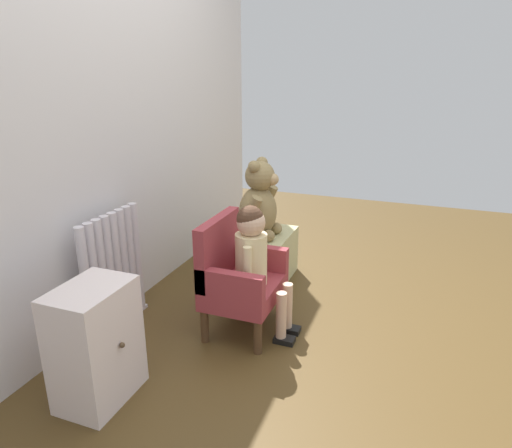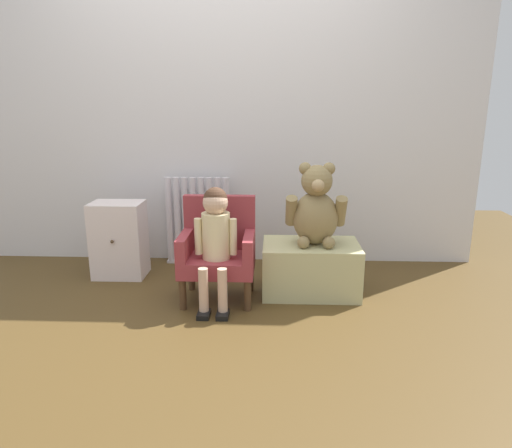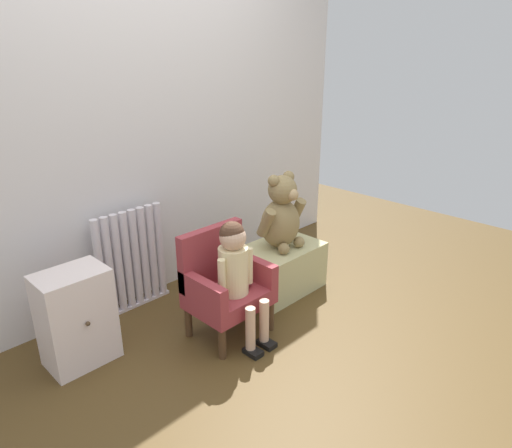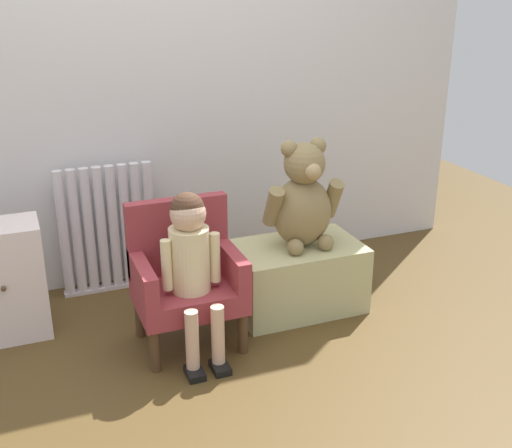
% 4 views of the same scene
% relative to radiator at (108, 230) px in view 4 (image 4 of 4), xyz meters
% --- Properties ---
extents(ground_plane, '(6.00, 6.00, 0.00)m').
position_rel_radiator_xyz_m(ground_plane, '(0.20, -1.07, -0.33)').
color(ground_plane, '#4F391B').
extents(back_wall, '(3.80, 0.05, 2.40)m').
position_rel_radiator_xyz_m(back_wall, '(0.20, 0.13, 0.87)').
color(back_wall, silver).
rests_on(back_wall, ground_plane).
extents(radiator, '(0.50, 0.05, 0.67)m').
position_rel_radiator_xyz_m(radiator, '(0.00, 0.00, 0.00)').
color(radiator, silver).
rests_on(radiator, ground_plane).
extents(small_dresser, '(0.36, 0.28, 0.54)m').
position_rel_radiator_xyz_m(small_dresser, '(-0.51, -0.29, -0.06)').
color(small_dresser, silver).
rests_on(small_dresser, ground_plane).
extents(child_armchair, '(0.45, 0.37, 0.64)m').
position_rel_radiator_xyz_m(child_armchair, '(0.23, -0.63, -0.01)').
color(child_armchair, '#943239').
rests_on(child_armchair, ground_plane).
extents(child_figure, '(0.25, 0.35, 0.72)m').
position_rel_radiator_xyz_m(child_figure, '(0.23, -0.74, 0.14)').
color(child_figure, beige).
rests_on(child_figure, ground_plane).
extents(low_bench, '(0.61, 0.39, 0.33)m').
position_rel_radiator_xyz_m(low_bench, '(0.82, -0.53, -0.17)').
color(low_bench, '#BEB982').
rests_on(low_bench, ground_plane).
extents(large_teddy_bear, '(0.38, 0.27, 0.52)m').
position_rel_radiator_xyz_m(large_teddy_bear, '(0.84, -0.53, 0.23)').
color(large_teddy_bear, olive).
rests_on(large_teddy_bear, low_bench).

